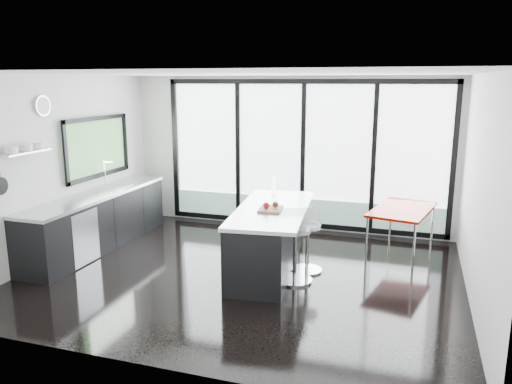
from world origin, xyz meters
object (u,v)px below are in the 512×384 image
(island, at_px, (267,238))
(bar_stool_far, at_px, (307,248))
(red_table, at_px, (401,231))
(bar_stool_near, at_px, (295,255))

(island, distance_m, bar_stool_far, 0.60)
(bar_stool_far, relative_size, red_table, 0.51)
(island, relative_size, bar_stool_far, 3.40)
(bar_stool_near, relative_size, bar_stool_far, 1.09)
(bar_stool_far, distance_m, red_table, 1.73)
(bar_stool_near, bearing_deg, bar_stool_far, 55.76)
(red_table, bearing_deg, island, -144.75)
(bar_stool_near, bearing_deg, red_table, 26.52)
(bar_stool_near, relative_size, red_table, 0.55)
(island, distance_m, bar_stool_near, 0.60)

